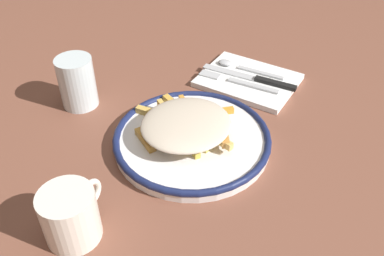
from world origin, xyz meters
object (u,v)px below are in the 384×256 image
object	(u,v)px
coffee_mug	(71,215)
fork	(238,82)
plate	(192,139)
knife	(257,79)
water_glass	(79,81)
fries_heap	(186,124)
spoon	(239,67)
napkin	(248,80)

from	to	relation	value
coffee_mug	fork	bearing A→B (deg)	-5.78
plate	fork	xyz separation A→B (m)	(0.21, 0.00, 0.00)
knife	coffee_mug	bearing A→B (deg)	170.96
fork	water_glass	xyz separation A→B (m)	(-0.20, 0.25, 0.04)
fork	knife	bearing A→B (deg)	-46.85
fries_heap	knife	size ratio (longest dim) A/B	1.05
spoon	water_glass	distance (m)	0.35
fries_heap	knife	xyz separation A→B (m)	(0.24, -0.04, -0.03)
plate	knife	distance (m)	0.24
fries_heap	plate	bearing A→B (deg)	-81.71
fork	knife	distance (m)	0.04
napkin	water_glass	bearing A→B (deg)	131.29
coffee_mug	water_glass	bearing A→B (deg)	38.80
plate	fries_heap	world-z (taller)	fries_heap
knife	spoon	bearing A→B (deg)	63.95
coffee_mug	fries_heap	bearing A→B (deg)	-9.23
napkin	water_glass	distance (m)	0.35
spoon	water_glass	bearing A→B (deg)	138.49
plate	fork	bearing A→B (deg)	1.38
plate	coffee_mug	size ratio (longest dim) A/B	2.66
spoon	water_glass	world-z (taller)	water_glass
spoon	fries_heap	bearing A→B (deg)	-176.38
knife	coffee_mug	xyz separation A→B (m)	(-0.49, 0.08, 0.03)
napkin	fork	world-z (taller)	fork
fries_heap	napkin	distance (m)	0.24
coffee_mug	plate	bearing A→B (deg)	-11.59
fork	water_glass	size ratio (longest dim) A/B	1.73
fork	water_glass	distance (m)	0.33
fork	plate	bearing A→B (deg)	-178.62
spoon	coffee_mug	size ratio (longest dim) A/B	1.45
napkin	water_glass	world-z (taller)	water_glass
plate	coffee_mug	distance (m)	0.26
fries_heap	knife	world-z (taller)	fries_heap
plate	water_glass	world-z (taller)	water_glass
fork	knife	world-z (taller)	knife
napkin	knife	xyz separation A→B (m)	(0.00, -0.02, 0.01)
plate	spoon	world-z (taller)	plate
napkin	knife	bearing A→B (deg)	-88.04
napkin	spoon	distance (m)	0.05
napkin	coffee_mug	distance (m)	0.49
fork	coffee_mug	world-z (taller)	coffee_mug
fork	coffee_mug	size ratio (longest dim) A/B	1.68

